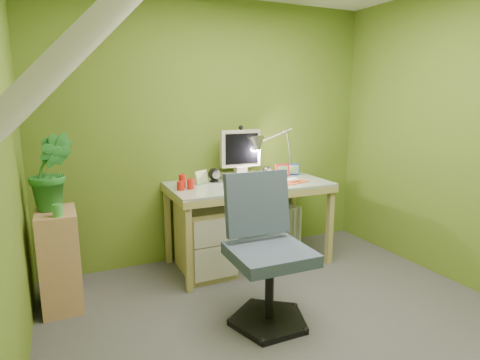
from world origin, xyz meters
name	(u,v)px	position (x,y,z in m)	size (l,w,h in m)	color
floor	(305,338)	(0.00, 0.00, -0.01)	(3.20, 3.20, 0.01)	#4B4B50
wall_back	(213,132)	(0.00, 1.60, 1.20)	(3.20, 0.01, 2.40)	olive
slope_ceiling	(131,22)	(-1.00, 0.00, 1.85)	(1.10, 3.20, 1.10)	white
desk	(249,223)	(0.19, 1.23, 0.38)	(1.43, 0.71, 0.77)	tan
monitor	(240,154)	(0.19, 1.41, 1.01)	(0.35, 0.20, 0.48)	beige
speaker_left	(214,175)	(-0.08, 1.39, 0.83)	(0.11, 0.11, 0.13)	black
speaker_right	(267,172)	(0.46, 1.39, 0.82)	(0.09, 0.09, 0.11)	black
keyboard	(247,185)	(0.11, 1.09, 0.78)	(0.40, 0.13, 0.02)	white
mousepad	(293,182)	(0.57, 1.09, 0.77)	(0.24, 0.17, 0.01)	#CE4D20
mouse	(293,180)	(0.57, 1.09, 0.79)	(0.12, 0.08, 0.04)	white
amber_tumbler	(271,178)	(0.37, 1.15, 0.81)	(0.07, 0.07, 0.09)	brown
candle_cluster	(184,182)	(-0.41, 1.24, 0.82)	(0.15, 0.13, 0.11)	red
photo_frame_red	(282,170)	(0.61, 1.35, 0.83)	(0.14, 0.02, 0.12)	red
photo_frame_blue	(293,169)	(0.75, 1.39, 0.82)	(0.13, 0.02, 0.11)	navy
photo_frame_green	(201,177)	(-0.21, 1.37, 0.82)	(0.14, 0.02, 0.12)	#A3B57C
desk_lamp	(283,142)	(0.64, 1.41, 1.09)	(0.61, 0.26, 0.66)	#B1B0B5
side_ledge	(60,259)	(-1.40, 1.09, 0.36)	(0.27, 0.42, 0.73)	tan
potted_plant	(51,171)	(-1.40, 1.14, 1.01)	(0.31, 0.25, 0.56)	#297B2F
green_cup	(58,210)	(-1.38, 0.94, 0.77)	(0.07, 0.07, 0.09)	green
task_chair	(270,251)	(-0.13, 0.25, 0.52)	(0.58, 0.58, 1.05)	#39475E
radiator	(280,227)	(0.66, 1.46, 0.21)	(0.42, 0.17, 0.42)	silver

